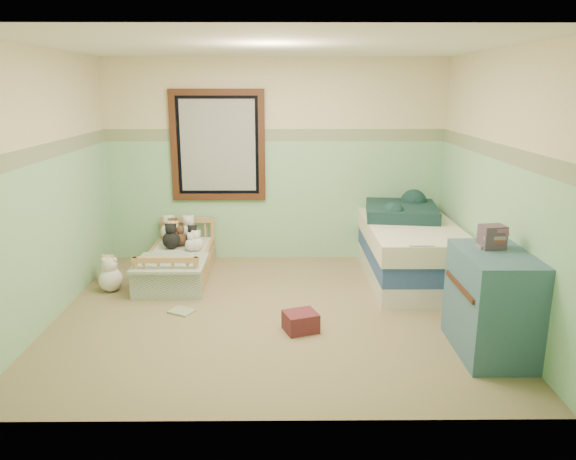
{
  "coord_description": "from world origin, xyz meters",
  "views": [
    {
      "loc": [
        0.11,
        -5.0,
        2.16
      ],
      "look_at": [
        0.15,
        0.35,
        0.75
      ],
      "focal_mm": 34.09,
      "sensor_mm": 36.0,
      "label": 1
    }
  ],
  "objects_px": {
    "plush_floor_cream": "(111,280)",
    "floor_book": "(182,311)",
    "plush_floor_tan": "(109,273)",
    "red_pillow": "(301,322)",
    "dresser": "(492,303)",
    "twin_bed_frame": "(408,269)",
    "toddler_bed_frame": "(179,269)"
  },
  "relations": [
    {
      "from": "dresser",
      "to": "plush_floor_cream",
      "type": "bearing_deg",
      "value": 158.3
    },
    {
      "from": "plush_floor_tan",
      "to": "floor_book",
      "type": "xyz_separation_m",
      "value": [
        0.98,
        -0.88,
        -0.1
      ]
    },
    {
      "from": "plush_floor_cream",
      "to": "floor_book",
      "type": "distance_m",
      "value": 1.06
    },
    {
      "from": "toddler_bed_frame",
      "to": "plush_floor_cream",
      "type": "bearing_deg",
      "value": -145.38
    },
    {
      "from": "toddler_bed_frame",
      "to": "floor_book",
      "type": "bearing_deg",
      "value": -78.22
    },
    {
      "from": "toddler_bed_frame",
      "to": "twin_bed_frame",
      "type": "bearing_deg",
      "value": -1.28
    },
    {
      "from": "twin_bed_frame",
      "to": "floor_book",
      "type": "xyz_separation_m",
      "value": [
        -2.45,
        -0.98,
        -0.1
      ]
    },
    {
      "from": "twin_bed_frame",
      "to": "toddler_bed_frame",
      "type": "bearing_deg",
      "value": 178.72
    },
    {
      "from": "plush_floor_cream",
      "to": "plush_floor_tan",
      "type": "xyz_separation_m",
      "value": [
        -0.11,
        0.29,
        -0.02
      ]
    },
    {
      "from": "red_pillow",
      "to": "twin_bed_frame",
      "type": "bearing_deg",
      "value": 47.5
    },
    {
      "from": "toddler_bed_frame",
      "to": "plush_floor_tan",
      "type": "distance_m",
      "value": 0.78
    },
    {
      "from": "plush_floor_cream",
      "to": "plush_floor_tan",
      "type": "relative_size",
      "value": 1.18
    },
    {
      "from": "toddler_bed_frame",
      "to": "floor_book",
      "type": "xyz_separation_m",
      "value": [
        0.22,
        -1.04,
        -0.08
      ]
    },
    {
      "from": "plush_floor_tan",
      "to": "dresser",
      "type": "distance_m",
      "value": 4.09
    },
    {
      "from": "dresser",
      "to": "floor_book",
      "type": "height_order",
      "value": "dresser"
    },
    {
      "from": "toddler_bed_frame",
      "to": "twin_bed_frame",
      "type": "xyz_separation_m",
      "value": [
        2.67,
        -0.06,
        0.02
      ]
    },
    {
      "from": "toddler_bed_frame",
      "to": "plush_floor_cream",
      "type": "height_order",
      "value": "plush_floor_cream"
    },
    {
      "from": "dresser",
      "to": "plush_floor_tan",
      "type": "bearing_deg",
      "value": 155.07
    },
    {
      "from": "toddler_bed_frame",
      "to": "plush_floor_cream",
      "type": "relative_size",
      "value": 5.38
    },
    {
      "from": "dresser",
      "to": "floor_book",
      "type": "distance_m",
      "value": 2.88
    },
    {
      "from": "twin_bed_frame",
      "to": "floor_book",
      "type": "height_order",
      "value": "twin_bed_frame"
    },
    {
      "from": "plush_floor_tan",
      "to": "dresser",
      "type": "relative_size",
      "value": 0.25
    },
    {
      "from": "dresser",
      "to": "toddler_bed_frame",
      "type": "bearing_deg",
      "value": 147.4
    },
    {
      "from": "plush_floor_cream",
      "to": "floor_book",
      "type": "xyz_separation_m",
      "value": [
        0.87,
        -0.59,
        -0.12
      ]
    },
    {
      "from": "dresser",
      "to": "floor_book",
      "type": "relative_size",
      "value": 3.76
    },
    {
      "from": "plush_floor_tan",
      "to": "twin_bed_frame",
      "type": "bearing_deg",
      "value": 1.65
    },
    {
      "from": "plush_floor_tan",
      "to": "twin_bed_frame",
      "type": "relative_size",
      "value": 0.11
    },
    {
      "from": "plush_floor_cream",
      "to": "twin_bed_frame",
      "type": "distance_m",
      "value": 3.34
    },
    {
      "from": "plush_floor_cream",
      "to": "twin_bed_frame",
      "type": "height_order",
      "value": "plush_floor_cream"
    },
    {
      "from": "plush_floor_tan",
      "to": "dresser",
      "type": "height_order",
      "value": "dresser"
    },
    {
      "from": "red_pillow",
      "to": "dresser",
      "type": "bearing_deg",
      "value": -14.74
    },
    {
      "from": "plush_floor_cream",
      "to": "plush_floor_tan",
      "type": "distance_m",
      "value": 0.31
    }
  ]
}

